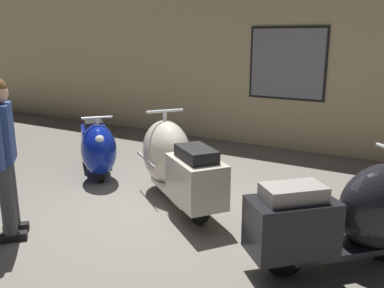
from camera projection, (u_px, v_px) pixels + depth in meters
name	position (u px, v px, depth m)	size (l,w,h in m)	color
ground_plane	(160.00, 215.00, 4.90)	(60.00, 60.00, 0.00)	slate
showroom_back_wall	(283.00, 58.00, 7.55)	(18.00, 0.63, 3.37)	#CCB784
scooter_0	(97.00, 147.00, 6.23)	(1.47, 1.40, 0.97)	black
scooter_1	(174.00, 162.00, 5.25)	(1.81, 1.53, 1.14)	black
scooter_2	(357.00, 214.00, 3.73)	(1.63, 1.62, 1.09)	black
visitor_0	(3.00, 148.00, 4.15)	(0.44, 0.43, 1.68)	black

